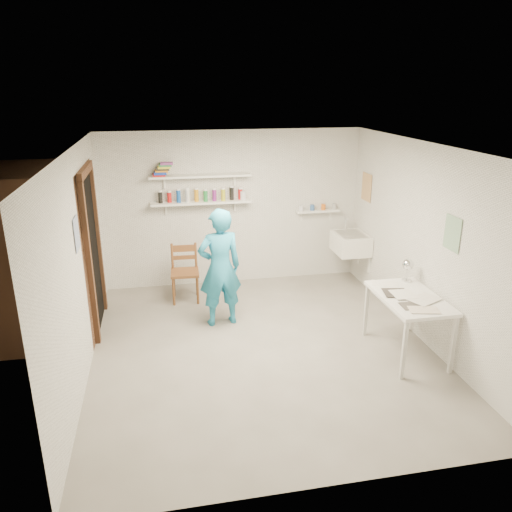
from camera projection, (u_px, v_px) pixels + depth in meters
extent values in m
cube|color=slate|center=(262.00, 349.00, 6.05)|extent=(4.00, 4.50, 0.02)
cube|color=silver|center=(263.00, 147.00, 5.26)|extent=(4.00, 4.50, 0.02)
cube|color=silver|center=(233.00, 209.00, 7.75)|extent=(4.00, 0.02, 2.40)
cube|color=silver|center=(328.00, 355.00, 3.56)|extent=(4.00, 0.02, 2.40)
cube|color=silver|center=(78.00, 267.00, 5.29)|extent=(0.02, 4.50, 2.40)
cube|color=silver|center=(425.00, 244.00, 6.02)|extent=(0.02, 4.50, 2.40)
cube|color=black|center=(93.00, 253.00, 6.33)|extent=(0.02, 0.90, 2.00)
cube|color=brown|center=(33.00, 253.00, 6.19)|extent=(1.40, 1.50, 2.10)
cube|color=brown|center=(85.00, 170.00, 5.99)|extent=(0.06, 1.05, 0.10)
cube|color=brown|center=(90.00, 266.00, 5.87)|extent=(0.06, 0.10, 2.00)
cube|color=brown|center=(98.00, 242.00, 6.80)|extent=(0.06, 0.10, 2.00)
cube|color=white|center=(201.00, 202.00, 7.49)|extent=(1.50, 0.22, 0.03)
cube|color=white|center=(200.00, 176.00, 7.36)|extent=(1.50, 0.22, 0.03)
cube|color=white|center=(318.00, 211.00, 7.94)|extent=(0.70, 0.14, 0.03)
cube|color=#334C7F|center=(77.00, 234.00, 5.23)|extent=(0.01, 0.28, 0.36)
cube|color=#995933|center=(366.00, 187.00, 7.57)|extent=(0.01, 0.34, 0.42)
cube|color=#3F724C|center=(452.00, 233.00, 5.41)|extent=(0.01, 0.30, 0.38)
cube|color=white|center=(351.00, 243.00, 7.71)|extent=(0.48, 0.60, 0.30)
imported|color=teal|center=(220.00, 268.00, 6.44)|extent=(0.62, 0.46, 1.57)
cylinder|color=beige|center=(220.00, 243.00, 6.56)|extent=(0.28, 0.08, 0.28)
cube|color=brown|center=(185.00, 273.00, 7.26)|extent=(0.42, 0.40, 0.87)
cube|color=white|center=(407.00, 325.00, 5.84)|extent=(0.66, 1.10, 0.73)
sphere|color=silver|center=(408.00, 264.00, 6.09)|extent=(0.14, 0.14, 0.14)
cylinder|color=black|center=(158.00, 198.00, 7.34)|extent=(0.06, 0.06, 0.17)
cylinder|color=red|center=(168.00, 197.00, 7.37)|extent=(0.06, 0.06, 0.17)
cylinder|color=blue|center=(177.00, 197.00, 7.39)|extent=(0.06, 0.06, 0.17)
cylinder|color=white|center=(187.00, 196.00, 7.42)|extent=(0.06, 0.06, 0.17)
cylinder|color=orange|center=(196.00, 196.00, 7.45)|extent=(0.06, 0.06, 0.17)
cylinder|color=#268C3F|center=(206.00, 196.00, 7.47)|extent=(0.06, 0.06, 0.17)
cylinder|color=#8C268C|center=(215.00, 195.00, 7.50)|extent=(0.06, 0.06, 0.17)
cylinder|color=gold|center=(224.00, 195.00, 7.52)|extent=(0.06, 0.06, 0.17)
cylinder|color=black|center=(233.00, 195.00, 7.55)|extent=(0.06, 0.06, 0.17)
cylinder|color=red|center=(242.00, 194.00, 7.57)|extent=(0.06, 0.06, 0.17)
cube|color=red|center=(159.00, 175.00, 7.24)|extent=(0.18, 0.14, 0.03)
cube|color=#1933A5|center=(160.00, 173.00, 7.24)|extent=(0.18, 0.14, 0.03)
cube|color=orange|center=(161.00, 171.00, 7.23)|extent=(0.18, 0.14, 0.03)
cube|color=black|center=(163.00, 169.00, 7.23)|extent=(0.18, 0.14, 0.03)
cube|color=yellow|center=(164.00, 167.00, 7.22)|extent=(0.18, 0.14, 0.03)
cube|color=#338C4C|center=(165.00, 165.00, 7.21)|extent=(0.18, 0.14, 0.03)
cube|color=#8C3F8C|center=(167.00, 163.00, 7.21)|extent=(0.18, 0.14, 0.03)
cylinder|color=silver|center=(305.00, 208.00, 7.88)|extent=(0.07, 0.07, 0.09)
cylinder|color=#335999|center=(314.00, 207.00, 7.91)|extent=(0.07, 0.07, 0.09)
cylinder|color=orange|center=(322.00, 207.00, 7.93)|extent=(0.07, 0.07, 0.09)
cylinder|color=#999999|center=(330.00, 207.00, 7.96)|extent=(0.07, 0.07, 0.09)
cube|color=silver|center=(410.00, 296.00, 5.72)|extent=(0.30, 0.22, 0.00)
cube|color=#4C4742|center=(410.00, 296.00, 5.72)|extent=(0.30, 0.22, 0.00)
cube|color=beige|center=(410.00, 295.00, 5.72)|extent=(0.30, 0.22, 0.00)
cube|color=#383330|center=(410.00, 295.00, 5.71)|extent=(0.30, 0.22, 0.00)
cube|color=silver|center=(410.00, 295.00, 5.71)|extent=(0.30, 0.22, 0.00)
cube|color=silver|center=(410.00, 294.00, 5.71)|extent=(0.30, 0.22, 0.00)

